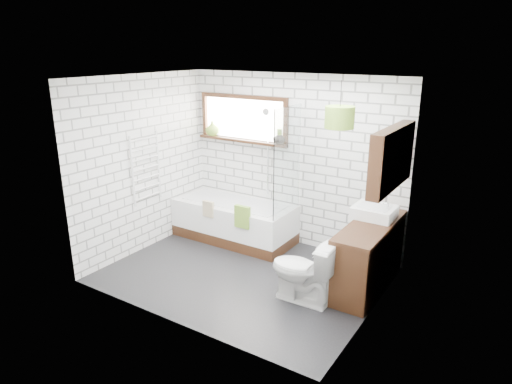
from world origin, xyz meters
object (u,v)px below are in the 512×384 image
Objects in this scene: bathtub at (234,221)px; pendant at (340,117)px; basin at (374,212)px; toilet at (303,270)px; vanity at (369,256)px.

pendant reaches higher than bathtub.
toilet is at bearing -115.81° from basin.
vanity is 2.93× the size of basin.
vanity is at bearing -8.24° from bathtub.
bathtub is 1.28× the size of vanity.
basin reaches higher than vanity.
vanity is at bearing 142.82° from toilet.
toilet reaches higher than bathtub.
bathtub is at bearing 171.76° from vanity.
pendant is (1.86, -0.59, 1.80)m from bathtub.
bathtub is 2.37× the size of toilet.
pendant is (-0.38, -0.26, 1.69)m from vanity.
vanity is 0.91m from toilet.
vanity is 1.75m from pendant.
pendant reaches higher than basin.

